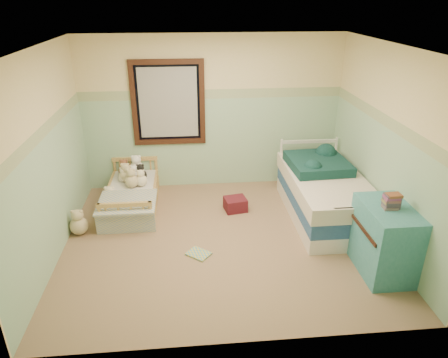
{
  "coord_description": "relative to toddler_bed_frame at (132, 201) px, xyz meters",
  "views": [
    {
      "loc": [
        -0.41,
        -4.66,
        3.05
      ],
      "look_at": [
        0.06,
        0.35,
        0.74
      ],
      "focal_mm": 32.69,
      "sensor_mm": 36.0,
      "label": 1
    }
  ],
  "objects": [
    {
      "name": "extra_plush_1",
      "position": [
        0.02,
        0.06,
        0.32
      ],
      "size": [
        0.21,
        0.21,
        0.21
      ],
      "primitive_type": "sphere",
      "color": "#CCB98B",
      "rests_on": "toddler_mattress"
    },
    {
      "name": "dresser",
      "position": [
        3.14,
        -1.88,
        0.33
      ],
      "size": [
        0.53,
        0.84,
        0.84
      ],
      "primitive_type": "cube",
      "color": "teal",
      "rests_on": "floor"
    },
    {
      "name": "plush_bed_brown",
      "position": [
        -0.15,
        0.5,
        0.31
      ],
      "size": [
        0.2,
        0.2,
        0.2
      ],
      "primitive_type": "sphere",
      "color": "brown",
      "rests_on": "toddler_mattress"
    },
    {
      "name": "wall_front",
      "position": [
        1.31,
        -2.85,
        1.15
      ],
      "size": [
        4.2,
        0.04,
        2.5
      ],
      "primitive_type": "cube",
      "color": "beige",
      "rests_on": "floor"
    },
    {
      "name": "book_stack",
      "position": [
        3.14,
        -1.88,
        0.83
      ],
      "size": [
        0.17,
        0.13,
        0.17
      ],
      "primitive_type": "cube",
      "rotation": [
        0.0,
        0.0,
        0.01
      ],
      "color": "brown",
      "rests_on": "dresser"
    },
    {
      "name": "extra_plush_2",
      "position": [
        -0.07,
        0.25,
        0.31
      ],
      "size": [
        0.19,
        0.19,
        0.19
      ],
      "primitive_type": "sphere",
      "color": "#CCB98B",
      "rests_on": "toddler_mattress"
    },
    {
      "name": "extra_plush_4",
      "position": [
        -0.14,
        0.27,
        0.3
      ],
      "size": [
        0.17,
        0.17,
        0.17
      ],
      "primitive_type": "sphere",
      "color": "#F5E7C4",
      "rests_on": "toddler_mattress"
    },
    {
      "name": "plush_bed_white",
      "position": [
        0.05,
        0.5,
        0.34
      ],
      "size": [
        0.24,
        0.24,
        0.24
      ],
      "primitive_type": "sphere",
      "color": "white",
      "rests_on": "toddler_mattress"
    },
    {
      "name": "plush_bed_dark",
      "position": [
        0.13,
        0.28,
        0.31
      ],
      "size": [
        0.19,
        0.19,
        0.19
      ],
      "primitive_type": "sphere",
      "color": "black",
      "rests_on": "toddler_mattress"
    },
    {
      "name": "plush_bed_tan",
      "position": [
        -0.1,
        0.28,
        0.32
      ],
      "size": [
        0.21,
        0.21,
        0.21
      ],
      "primitive_type": "sphere",
      "color": "#CCB98B",
      "rests_on": "toddler_mattress"
    },
    {
      "name": "extra_plush_3",
      "position": [
        0.16,
        0.09,
        0.31
      ],
      "size": [
        0.18,
        0.18,
        0.18
      ],
      "primitive_type": "sphere",
      "color": "#F5E7C4",
      "rests_on": "toddler_mattress"
    },
    {
      "name": "window_frame",
      "position": [
        0.61,
        0.71,
        1.35
      ],
      "size": [
        1.16,
        0.06,
        1.36
      ],
      "primitive_type": "cube",
      "color": "black",
      "rests_on": "wall_back"
    },
    {
      "name": "window_blinds",
      "position": [
        0.61,
        0.72,
        1.35
      ],
      "size": [
        0.92,
        0.01,
        1.12
      ],
      "primitive_type": "cube",
      "color": "#B7B7B2",
      "rests_on": "window_frame"
    },
    {
      "name": "floor_book",
      "position": [
        0.98,
        -1.38,
        -0.08
      ],
      "size": [
        0.35,
        0.34,
        0.03
      ],
      "primitive_type": "cube",
      "rotation": [
        0.0,
        0.0,
        -0.69
      ],
      "color": "yellow",
      "rests_on": "floor"
    },
    {
      "name": "wainscot_mint",
      "position": [
        1.31,
        0.74,
        0.65
      ],
      "size": [
        4.2,
        0.01,
        1.5
      ],
      "primitive_type": "cube",
      "color": "#92BE9A",
      "rests_on": "floor"
    },
    {
      "name": "twin_boxspring",
      "position": [
        2.86,
        -0.56,
        0.23
      ],
      "size": [
        0.97,
        1.95,
        0.22
      ],
      "primitive_type": "cube",
      "color": "navy",
      "rests_on": "twin_bed_frame"
    },
    {
      "name": "plush_floor_tan",
      "position": [
        -0.64,
        -0.72,
        0.03
      ],
      "size": [
        0.25,
        0.25,
        0.25
      ],
      "primitive_type": "sphere",
      "color": "#CCB98B",
      "rests_on": "floor"
    },
    {
      "name": "floor",
      "position": [
        1.31,
        -1.05,
        -0.11
      ],
      "size": [
        4.2,
        3.6,
        0.02
      ],
      "primitive_type": "cube",
      "color": "#917459",
      "rests_on": "ground"
    },
    {
      "name": "teal_blanket",
      "position": [
        2.81,
        -0.26,
        0.63
      ],
      "size": [
        0.87,
        0.92,
        0.14
      ],
      "primitive_type": "cube",
      "rotation": [
        0.0,
        0.0,
        0.05
      ],
      "color": "black",
      "rests_on": "twin_mattress"
    },
    {
      "name": "wall_left",
      "position": [
        -0.79,
        -1.05,
        1.15
      ],
      "size": [
        0.04,
        3.6,
        2.5
      ],
      "primitive_type": "cube",
      "color": "beige",
      "rests_on": "floor"
    },
    {
      "name": "twin_mattress",
      "position": [
        2.86,
        -0.56,
        0.45
      ],
      "size": [
        1.01,
        1.98,
        0.22
      ],
      "primitive_type": "cube",
      "color": "beige",
      "rests_on": "twin_boxspring"
    },
    {
      "name": "toddler_mattress",
      "position": [
        0.0,
        0.0,
        0.16
      ],
      "size": [
        0.68,
        1.43,
        0.12
      ],
      "primitive_type": "cube",
      "color": "silver",
      "rests_on": "toddler_bed_frame"
    },
    {
      "name": "twin_bed_frame",
      "position": [
        2.86,
        -0.56,
        0.01
      ],
      "size": [
        0.97,
        1.95,
        0.22
      ],
      "primitive_type": "cube",
      "color": "white",
      "rests_on": "floor"
    },
    {
      "name": "ceiling",
      "position": [
        1.31,
        -1.05,
        2.41
      ],
      "size": [
        4.2,
        3.6,
        0.02
      ],
      "primitive_type": "cube",
      "color": "white",
      "rests_on": "wall_back"
    },
    {
      "name": "extra_plush_0",
      "position": [
        0.03,
        0.27,
        0.31
      ],
      "size": [
        0.18,
        0.18,
        0.18
      ],
      "primitive_type": "sphere",
      "color": "white",
      "rests_on": "toddler_mattress"
    },
    {
      "name": "patchwork_quilt",
      "position": [
        0.0,
        -0.47,
        0.23
      ],
      "size": [
        0.81,
        0.75,
        0.03
      ],
      "primitive_type": "cube",
      "color": "#6486BB",
      "rests_on": "toddler_mattress"
    },
    {
      "name": "red_pillow",
      "position": [
        1.58,
        -0.25,
        0.0
      ],
      "size": [
        0.36,
        0.33,
        0.2
      ],
      "primitive_type": "cube",
      "rotation": [
        0.0,
        0.0,
        0.18
      ],
      "color": "maroon",
      "rests_on": "floor"
    },
    {
      "name": "toddler_bed_frame",
      "position": [
        0.0,
        0.0,
        0.0
      ],
      "size": [
        0.75,
        1.5,
        0.19
      ],
      "primitive_type": "cube",
      "color": "olive",
      "rests_on": "floor"
    },
    {
      "name": "plush_floor_cream",
      "position": [
        -0.33,
        0.02,
        0.03
      ],
      "size": [
        0.24,
        0.24,
        0.24
      ],
      "primitive_type": "sphere",
      "color": "#F5E7C4",
      "rests_on": "floor"
    },
    {
      "name": "wall_right",
      "position": [
        3.41,
        -1.05,
        1.15
      ],
      "size": [
        0.04,
        3.6,
        2.5
      ],
      "primitive_type": "cube",
      "color": "beige",
      "rests_on": "floor"
    },
    {
      "name": "border_strip",
      "position": [
        1.31,
        0.74,
        1.48
      ],
      "size": [
        4.2,
        0.01,
        0.15
      ],
      "primitive_type": "cube",
      "color": "#53775A",
      "rests_on": "wall_back"
    },
    {
      "name": "wall_back",
      "position": [
        1.31,
        0.75,
        1.15
      ],
      "size": [
        4.2,
        0.04,
        2.5
      ],
      "primitive_type": "cube",
      "color": "beige",
      "rests_on": "floor"
    }
  ]
}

